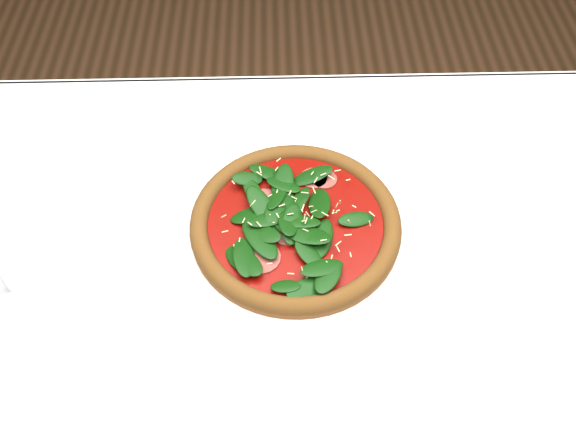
{
  "coord_description": "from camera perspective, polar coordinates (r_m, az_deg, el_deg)",
  "views": [
    {
      "loc": [
        -0.07,
        -0.43,
        1.42
      ],
      "look_at": [
        -0.06,
        0.09,
        0.77
      ],
      "focal_mm": 40.0,
      "sensor_mm": 36.0,
      "label": 1
    }
  ],
  "objects": [
    {
      "name": "saucer_far",
      "position": [
        0.98,
        21.41,
        4.02
      ],
      "size": [
        0.15,
        0.15,
        0.01
      ],
      "color": "white",
      "rests_on": "dining_table"
    },
    {
      "name": "pizza",
      "position": [
        0.83,
        0.68,
        -0.48
      ],
      "size": [
        0.36,
        0.36,
        0.04
      ],
      "rotation": [
        0.0,
        0.0,
        -0.39
      ],
      "color": "#955624",
      "rests_on": "plate"
    },
    {
      "name": "dining_table",
      "position": [
        0.89,
        3.96,
        -9.55
      ],
      "size": [
        1.21,
        0.81,
        0.75
      ],
      "color": "silver",
      "rests_on": "ground"
    },
    {
      "name": "plate",
      "position": [
        0.84,
        0.67,
        -1.25
      ],
      "size": [
        0.32,
        0.32,
        0.01
      ],
      "color": "white",
      "rests_on": "dining_table"
    }
  ]
}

